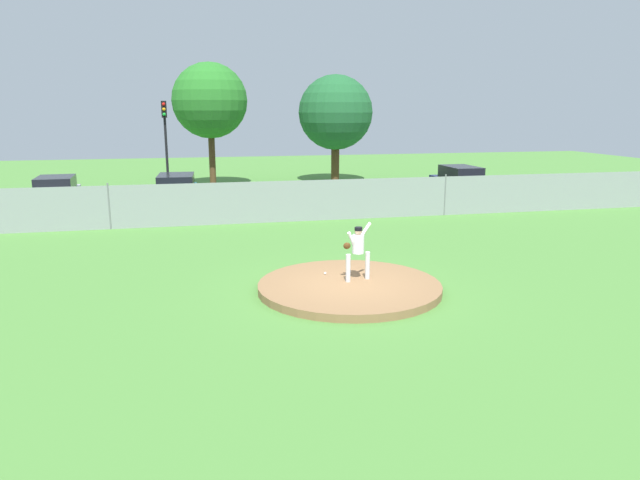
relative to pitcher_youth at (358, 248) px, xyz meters
The scene contains 13 objects.
ground_plane 5.89m from the pitcher_youth, 92.80° to the left, with size 80.00×80.00×0.00m, color #4C8438.
asphalt_strip 14.33m from the pitcher_youth, 91.13° to the left, with size 44.00×7.00×0.01m, color #2B2B2D.
pitchers_mound 1.08m from the pitcher_youth, 141.98° to the right, with size 4.92×4.92×0.21m, color olive.
pitcher_youth is the anchor object (origin of this frame).
baseball 1.35m from the pitcher_youth, 135.46° to the left, with size 0.07×0.07×0.07m, color white.
chainlink_fence 9.79m from the pitcher_youth, 91.66° to the left, with size 36.58×0.07×1.88m.
parked_car_navy 17.79m from the pitcher_youth, 55.23° to the left, with size 1.78×4.60×1.73m.
parked_car_teal 15.43m from the pitcher_youth, 109.03° to the left, with size 2.04×4.66×1.65m.
parked_car_silver 17.62m from the pitcher_youth, 126.43° to the left, with size 1.97×4.19×1.73m.
traffic_cone_orange 14.70m from the pitcher_youth, 65.08° to the left, with size 0.40×0.40×0.55m.
traffic_light_near 19.72m from the pitcher_youth, 106.52° to the left, with size 0.28×0.46×5.22m.
tree_tall_centre 22.59m from the pitcher_youth, 97.68° to the left, with size 4.55×4.55×7.57m.
tree_bushy_near 23.49m from the pitcher_youth, 77.39° to the left, with size 4.82×4.82×6.99m.
Camera 1 is at (-4.01, -14.27, 4.76)m, focal length 32.32 mm.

